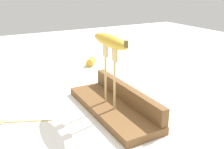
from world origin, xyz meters
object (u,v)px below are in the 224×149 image
fork_stand_center (110,71)px  fork_fallen_near (13,121)px  banana_raised_center (110,41)px  banana_chunk_near (91,62)px

fork_stand_center → fork_fallen_near: size_ratio=1.11×
banana_raised_center → banana_chunk_near: bearing=162.3°
banana_raised_center → fork_fallen_near: bearing=-106.0°
fork_stand_center → banana_chunk_near: size_ratio=2.70×
fork_stand_center → banana_raised_center: (-0.00, 0.00, 0.09)m
banana_raised_center → fork_fallen_near: (-0.08, -0.28, -0.22)m
banana_chunk_near → banana_raised_center: bearing=-17.7°
fork_stand_center → fork_fallen_near: fork_stand_center is taller
fork_stand_center → fork_fallen_near: (-0.08, -0.28, -0.13)m
banana_raised_center → banana_chunk_near: 0.54m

